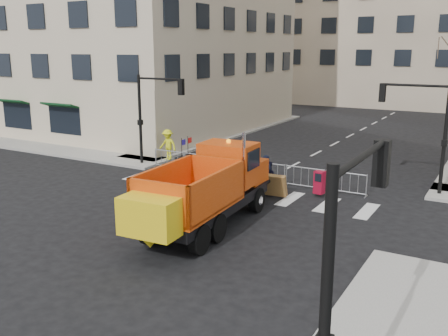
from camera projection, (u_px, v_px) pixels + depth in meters
The scene contains 12 objects.
ground at pixel (179, 225), 20.03m from camera, with size 120.00×120.00×0.00m, color black.
sidewalk_back at pixel (269, 177), 27.16m from camera, with size 64.00×5.00×0.15m, color gray.
building_far at pixel (422, 5), 60.97m from camera, with size 30.00×18.00×24.00m, color tan.
traffic_light_left at pixel (140, 121), 29.59m from camera, with size 0.18×0.18×5.40m, color black.
traffic_light_right at pixel (445, 141), 23.26m from camera, with size 0.18×0.18×5.40m, color black.
crowd_barriers at pixel (249, 170), 26.66m from camera, with size 12.60×0.60×1.10m, color #9EA0A5, non-canonical shape.
plow_truck at pixel (205, 188), 19.27m from camera, with size 3.31×9.67×3.70m.
cop_a at pixel (266, 175), 23.92m from camera, with size 0.72×0.47×1.97m, color black.
cop_b at pixel (268, 178), 24.01m from camera, with size 0.80×0.62×1.65m, color black.
cop_c at pixel (226, 176), 23.86m from camera, with size 1.11×0.46×1.90m, color black.
worker at pixel (168, 145), 30.80m from camera, with size 1.22×0.70×1.88m, color yellow.
newspaper_box at pixel (319, 182), 23.68m from camera, with size 0.45×0.40×1.10m, color maroon.
Camera 1 is at (11.02, -15.49, 6.94)m, focal length 40.00 mm.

